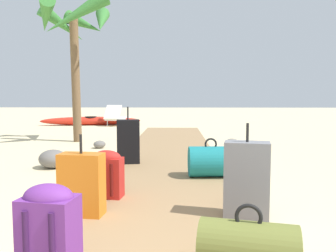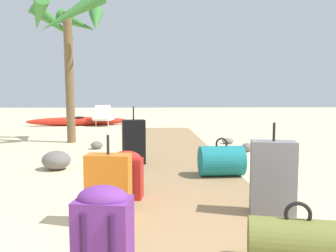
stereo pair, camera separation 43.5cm
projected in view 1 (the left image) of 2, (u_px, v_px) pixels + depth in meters
name	position (u px, v px, depth m)	size (l,w,h in m)	color
ground_plane	(168.00, 171.00, 5.15)	(60.00, 60.00, 0.00)	beige
boardwalk	(169.00, 156.00, 6.19)	(1.69, 10.54, 0.08)	#9E7A51
backpack_purple	(49.00, 230.00, 1.91)	(0.34, 0.27, 0.56)	#6B2D84
backpack_red	(107.00, 173.00, 3.51)	(0.34, 0.24, 0.50)	red
duffel_bag_teal	(211.00, 161.00, 4.43)	(0.60, 0.43, 0.51)	#197A7F
duffel_bag_olive	(248.00, 247.00, 2.00)	(0.63, 0.43, 0.42)	olive
suitcase_orange	(82.00, 184.00, 2.98)	(0.40, 0.24, 0.72)	orange
suitcase_grey	(247.00, 179.00, 2.93)	(0.42, 0.29, 0.82)	slate
suitcase_black	(128.00, 141.00, 5.31)	(0.38, 0.28, 0.89)	black
palm_tree_far_left	(74.00, 28.00, 8.17)	(2.08, 2.20, 3.53)	brown
lounge_chair	(117.00, 117.00, 13.31)	(0.85, 1.59, 0.81)	white
kayak	(91.00, 121.00, 13.44)	(3.99, 1.19, 0.34)	red
rock_right_far	(232.00, 141.00, 8.01)	(0.27, 0.28, 0.14)	gray
rock_right_near	(249.00, 148.00, 6.82)	(0.29, 0.21, 0.18)	slate
rock_left_far	(53.00, 159.00, 5.35)	(0.43, 0.46, 0.29)	slate
rock_left_mid	(100.00, 144.00, 7.40)	(0.24, 0.27, 0.17)	slate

